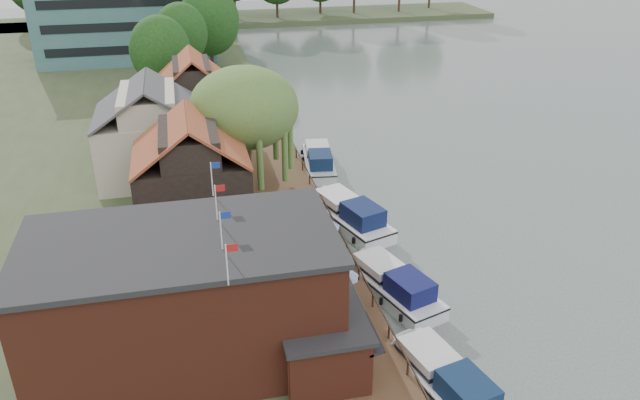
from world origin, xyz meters
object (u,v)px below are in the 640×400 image
cottage_c (194,96)px  willow (245,132)px  umbrella_2 (341,286)px  cruiser_1 (392,280)px  hotel_block (126,16)px  cottage_a (192,172)px  umbrella_1 (333,310)px  pub (225,295)px  umbrella_0 (357,346)px  umbrella_4 (323,235)px  cottage_b (151,129)px  cruiser_0 (445,376)px  cruiser_3 (319,158)px  cruiser_2 (348,211)px  umbrella_3 (319,260)px

cottage_c → willow: 14.46m
umbrella_2 → cruiser_1: (3.81, 1.58, -1.16)m
hotel_block → umbrella_2: size_ratio=10.69×
hotel_block → cruiser_1: (18.76, -66.60, -6.02)m
cottage_a → umbrella_1: bearing=-64.3°
pub → umbrella_1: size_ratio=8.42×
umbrella_0 → umbrella_2: 5.49m
umbrella_4 → cottage_c: bearing=106.2°
cottage_b → cruiser_0: cottage_b is taller
willow → cruiser_3: (7.24, 5.54, -5.09)m
cottage_c → cruiser_2: cottage_c is taller
cottage_b → umbrella_3: bearing=-61.6°
umbrella_0 → cruiser_0: umbrella_0 is taller
umbrella_1 → umbrella_4: bearing=80.8°
cottage_a → umbrella_3: 11.99m
umbrella_0 → willow: bearing=97.2°
umbrella_0 → cruiser_3: size_ratio=0.25×
cottage_c → umbrella_1: cottage_c is taller
umbrella_3 → umbrella_4: (0.97, 3.06, 0.00)m
umbrella_4 → umbrella_0: bearing=-94.4°
hotel_block → cruiser_0: bearing=-76.2°
umbrella_1 → cruiser_3: (4.83, 24.89, -1.17)m
umbrella_2 → umbrella_4: same height
cruiser_3 → cruiser_2: bearing=-83.2°
umbrella_2 → umbrella_3: 3.21m
cottage_c → cruiser_0: 40.18m
cruiser_2 → pub: bearing=-144.8°
cruiser_0 → willow: bearing=92.3°
hotel_block → cruiser_0: size_ratio=2.72×
umbrella_2 → willow: bearing=101.4°
cottage_c → cruiser_3: bearing=-38.2°
cruiser_3 → hotel_block: bearing=120.4°
umbrella_0 → hotel_block: bearing=101.0°
cottage_a → cottage_c: 19.03m
cottage_c → umbrella_1: (5.91, -33.35, -2.96)m
umbrella_4 → cruiser_2: bearing=57.8°
willow → umbrella_1: willow is taller
hotel_block → cruiser_3: (18.74, -45.46, -6.03)m
hotel_block → umbrella_3: hotel_block is taller
cottage_b → willow: size_ratio=0.92×
cruiser_0 → hotel_block: bearing=90.2°
cottage_b → cottage_c: bearing=66.0°
hotel_block → cottage_c: hotel_block is taller
cottage_a → cruiser_3: bearing=41.9°
willow → umbrella_4: willow is taller
cottage_a → umbrella_0: 19.34m
willow → cruiser_0: (7.00, -24.56, -5.09)m
cruiser_1 → cottage_b: bearing=107.8°
pub → hotel_block: size_ratio=0.79×
cruiser_0 → cruiser_2: bearing=76.4°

